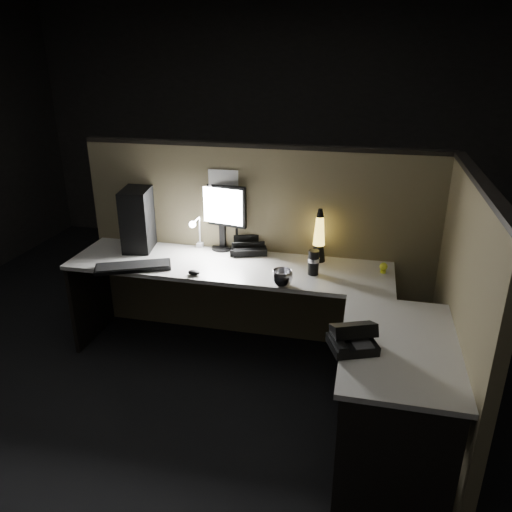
% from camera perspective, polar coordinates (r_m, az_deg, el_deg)
% --- Properties ---
extents(floor, '(6.00, 6.00, 0.00)m').
position_cam_1_polar(floor, '(3.39, -3.24, -16.58)').
color(floor, black).
rests_on(floor, ground).
extents(room_shell, '(6.00, 6.00, 6.00)m').
position_cam_1_polar(room_shell, '(2.69, -3.99, 11.39)').
color(room_shell, silver).
rests_on(room_shell, ground).
extents(partition_back, '(2.66, 0.06, 1.50)m').
position_cam_1_polar(partition_back, '(3.80, 0.36, 1.05)').
color(partition_back, brown).
rests_on(partition_back, ground).
extents(partition_right, '(0.06, 1.66, 1.50)m').
position_cam_1_polar(partition_right, '(3.02, 22.23, -6.64)').
color(partition_right, brown).
rests_on(partition_right, ground).
extents(desk, '(2.60, 1.60, 0.73)m').
position_cam_1_polar(desk, '(3.24, 0.85, -6.25)').
color(desk, beige).
rests_on(desk, ground).
extents(pc_tower, '(0.27, 0.47, 0.46)m').
position_cam_1_polar(pc_tower, '(3.92, -13.09, 4.41)').
color(pc_tower, black).
rests_on(pc_tower, desk).
extents(monitor, '(0.39, 0.17, 0.50)m').
position_cam_1_polar(monitor, '(3.74, -3.91, 5.19)').
color(monitor, black).
rests_on(monitor, desk).
extents(keyboard, '(0.54, 0.37, 0.03)m').
position_cam_1_polar(keyboard, '(3.57, -13.86, -1.21)').
color(keyboard, black).
rests_on(keyboard, desk).
extents(mouse, '(0.09, 0.07, 0.03)m').
position_cam_1_polar(mouse, '(3.39, -7.12, -1.89)').
color(mouse, black).
rests_on(mouse, desk).
extents(clip_lamp, '(0.05, 0.20, 0.26)m').
position_cam_1_polar(clip_lamp, '(3.76, -6.85, 2.77)').
color(clip_lamp, silver).
rests_on(clip_lamp, desk).
extents(organizer, '(0.30, 0.28, 0.19)m').
position_cam_1_polar(organizer, '(3.76, -0.73, 1.16)').
color(organizer, black).
rests_on(organizer, desk).
extents(lava_lamp, '(0.10, 0.10, 0.39)m').
position_cam_1_polar(lava_lamp, '(3.57, 7.20, 1.87)').
color(lava_lamp, black).
rests_on(lava_lamp, desk).
extents(travel_mug, '(0.08, 0.08, 0.17)m').
position_cam_1_polar(travel_mug, '(3.37, 6.58, -0.74)').
color(travel_mug, black).
rests_on(travel_mug, desk).
extents(steel_mug, '(0.15, 0.15, 0.11)m').
position_cam_1_polar(steel_mug, '(3.20, 3.01, -2.52)').
color(steel_mug, '#B8B7BF').
rests_on(steel_mug, desk).
extents(figurine, '(0.05, 0.05, 0.05)m').
position_cam_1_polar(figurine, '(3.50, 14.37, -1.17)').
color(figurine, yellow).
rests_on(figurine, desk).
extents(pinned_paper, '(0.23, 0.00, 0.32)m').
position_cam_1_polar(pinned_paper, '(3.70, -3.73, 7.38)').
color(pinned_paper, white).
rests_on(pinned_paper, partition_back).
extents(desk_phone, '(0.28, 0.28, 0.13)m').
position_cam_1_polar(desk_phone, '(2.61, 10.92, -9.21)').
color(desk_phone, black).
rests_on(desk_phone, desk).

